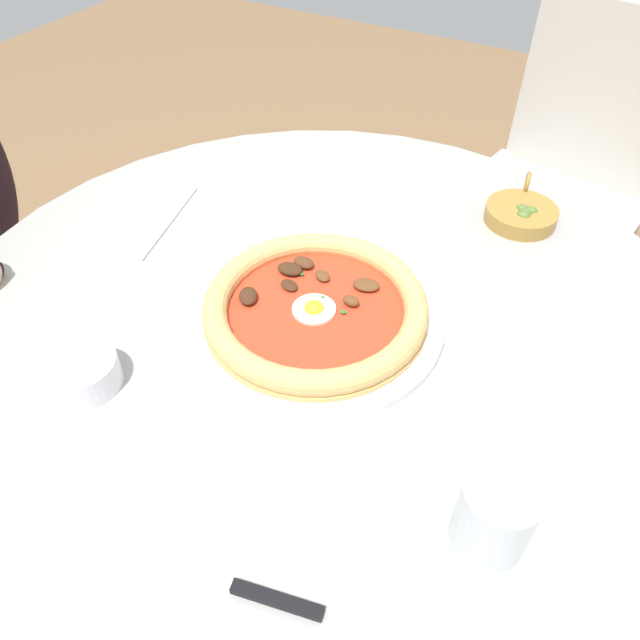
{
  "coord_description": "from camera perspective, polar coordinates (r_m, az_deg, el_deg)",
  "views": [
    {
      "loc": [
        0.26,
        -0.46,
        1.24
      ],
      "look_at": [
        0.01,
        -0.02,
        0.74
      ],
      "focal_mm": 33.73,
      "sensor_mm": 36.0,
      "label": 1
    }
  ],
  "objects": [
    {
      "name": "fork_utensil",
      "position": [
        0.92,
        -14.18,
        9.03
      ],
      "size": [
        0.06,
        0.18,
        0.0
      ],
      "color": "#BCBCC1",
      "rests_on": "dining_table"
    },
    {
      "name": "dining_table",
      "position": [
        0.88,
        -0.09,
        -8.5
      ],
      "size": [
        0.97,
        0.97,
        0.73
      ],
      "color": "#999993",
      "rests_on": "ground"
    },
    {
      "name": "ground_plane",
      "position": [
        1.36,
        -0.06,
        -22.62
      ],
      "size": [
        6.0,
        6.0,
        0.02
      ],
      "primitive_type": "cube",
      "color": "brown"
    },
    {
      "name": "water_glass",
      "position": [
        0.56,
        16.1,
        -17.64
      ],
      "size": [
        0.07,
        0.07,
        0.08
      ],
      "color": "silver",
      "rests_on": "dining_table"
    },
    {
      "name": "steak_knife",
      "position": [
        0.55,
        -7.3,
        -24.02
      ],
      "size": [
        0.2,
        0.05,
        0.01
      ],
      "color": "silver",
      "rests_on": "dining_table"
    },
    {
      "name": "ramekin_capers",
      "position": [
        0.7,
        -21.65,
        -4.55
      ],
      "size": [
        0.08,
        0.08,
        0.04
      ],
      "color": "white",
      "rests_on": "dining_table"
    },
    {
      "name": "olive_pan",
      "position": [
        0.93,
        18.56,
        9.55
      ],
      "size": [
        0.1,
        0.13,
        0.05
      ],
      "color": "olive",
      "rests_on": "dining_table"
    },
    {
      "name": "pizza_on_plate",
      "position": [
        0.72,
        -0.63,
        1.09
      ],
      "size": [
        0.31,
        0.31,
        0.04
      ],
      "color": "white",
      "rests_on": "dining_table"
    },
    {
      "name": "cafe_chair_spare_near",
      "position": [
        1.52,
        22.04,
        12.85
      ],
      "size": [
        0.45,
        0.45,
        0.86
      ],
      "color": "beige",
      "rests_on": "ground"
    }
  ]
}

